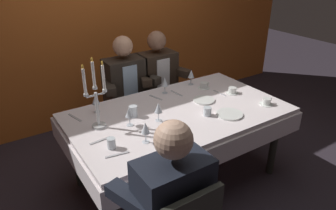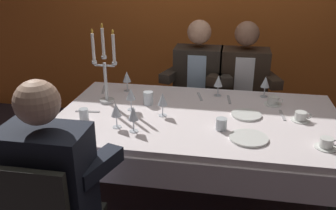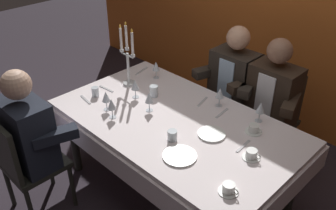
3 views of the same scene
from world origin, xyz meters
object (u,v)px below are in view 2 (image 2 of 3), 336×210
at_px(wine_glass_3, 131,95).
at_px(water_tumbler_1, 84,115).
at_px(seated_diner_1, 198,76).
at_px(coffee_cup_2, 327,144).
at_px(dinner_plate_0, 246,115).
at_px(water_tumbler_0, 148,98).
at_px(dinner_plate_1, 249,138).
at_px(wine_glass_4, 265,82).
at_px(dining_table, 198,131).
at_px(water_tumbler_2, 221,124).
at_px(candelabra, 105,71).
at_px(seated_diner_2, 243,78).
at_px(wine_glass_5, 133,114).
at_px(wine_glass_6, 127,77).
at_px(wine_glass_0, 116,110).
at_px(wine_glass_1, 163,100).
at_px(wine_glass_2, 218,81).
at_px(coffee_cup_0, 301,117).
at_px(coffee_cup_1, 273,101).
at_px(seated_diner_0, 48,179).

relative_size(wine_glass_3, water_tumbler_1, 2.02).
bearing_deg(seated_diner_1, coffee_cup_2, -55.15).
height_order(dinner_plate_0, water_tumbler_0, water_tumbler_0).
bearing_deg(dinner_plate_1, wine_glass_4, 79.63).
relative_size(dining_table, water_tumbler_2, 25.53).
relative_size(candelabra, seated_diner_2, 0.47).
xyz_separation_m(wine_glass_5, wine_glass_6, (-0.24, 0.70, 0.00)).
relative_size(wine_glass_0, water_tumbler_2, 2.16).
relative_size(candelabra, wine_glass_3, 3.53).
bearing_deg(wine_glass_3, wine_glass_6, 110.19).
xyz_separation_m(water_tumbler_0, water_tumbler_1, (-0.35, -0.35, -0.01)).
distance_m(dinner_plate_0, wine_glass_1, 0.58).
height_order(wine_glass_6, water_tumbler_0, wine_glass_6).
distance_m(wine_glass_2, seated_diner_2, 0.54).
height_order(dinner_plate_1, wine_glass_6, wine_glass_6).
relative_size(coffee_cup_0, coffee_cup_1, 1.00).
bearing_deg(coffee_cup_1, dining_table, -150.92).
bearing_deg(coffee_cup_0, candelabra, 176.23).
height_order(candelabra, water_tumbler_0, candelabra).
bearing_deg(seated_diner_0, wine_glass_1, 63.79).
distance_m(wine_glass_0, wine_glass_1, 0.34).
bearing_deg(water_tumbler_0, seated_diner_2, 47.53).
relative_size(wine_glass_2, seated_diner_0, 0.13).
relative_size(wine_glass_0, seated_diner_2, 0.13).
relative_size(wine_glass_4, seated_diner_2, 0.13).
xyz_separation_m(wine_glass_2, wine_glass_6, (-0.72, -0.02, 0.00)).
relative_size(coffee_cup_0, seated_diner_1, 0.11).
xyz_separation_m(wine_glass_3, wine_glass_5, (0.11, -0.33, 0.00)).
bearing_deg(seated_diner_0, wine_glass_3, 78.91).
xyz_separation_m(wine_glass_4, seated_diner_1, (-0.55, 0.45, -0.12)).
distance_m(wine_glass_3, seated_diner_2, 1.18).
bearing_deg(water_tumbler_0, coffee_cup_1, 9.93).
bearing_deg(water_tumbler_0, dinner_plate_0, -7.01).
bearing_deg(wine_glass_3, dinner_plate_1, -20.94).
xyz_separation_m(dinner_plate_1, seated_diner_1, (-0.42, 1.18, -0.01)).
bearing_deg(wine_glass_5, dinner_plate_1, 1.65).
relative_size(coffee_cup_0, coffee_cup_2, 1.00).
distance_m(seated_diner_0, seated_diner_2, 2.02).
xyz_separation_m(dinner_plate_1, wine_glass_6, (-0.94, 0.68, 0.11)).
relative_size(seated_diner_0, seated_diner_2, 1.00).
distance_m(wine_glass_3, wine_glass_4, 1.03).
distance_m(wine_glass_4, seated_diner_1, 0.72).
distance_m(wine_glass_0, coffee_cup_2, 1.25).
xyz_separation_m(water_tumbler_2, seated_diner_2, (0.15, 1.08, -0.04)).
height_order(dinner_plate_0, wine_glass_4, wine_glass_4).
relative_size(dinner_plate_1, seated_diner_2, 0.19).
xyz_separation_m(wine_glass_2, coffee_cup_2, (0.64, -0.73, -0.09)).
xyz_separation_m(wine_glass_2, seated_diner_2, (0.20, 0.49, -0.12)).
xyz_separation_m(dinner_plate_1, water_tumbler_2, (-0.17, 0.10, 0.03)).
relative_size(water_tumbler_0, seated_diner_1, 0.08).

